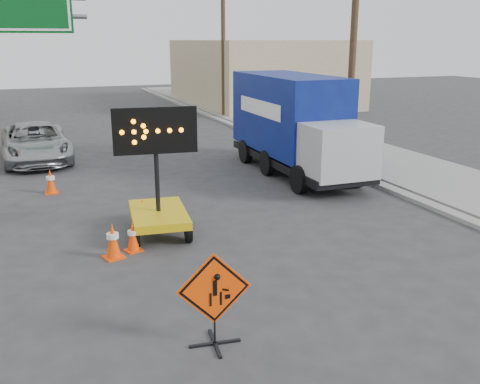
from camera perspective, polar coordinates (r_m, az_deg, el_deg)
ground at (r=9.25m, az=2.35°, el=-14.17°), size 100.00×100.00×0.00m
curb_right at (r=25.06m, az=3.58°, el=5.39°), size 0.40×60.00×0.12m
sidewalk_right at (r=26.10m, az=8.18°, el=5.72°), size 4.00×60.00×0.15m
building_right_far at (r=40.76m, az=2.08°, el=12.65°), size 10.00×14.00×4.60m
utility_pole_near at (r=20.65m, az=12.02°, el=15.74°), size 1.80×0.26×9.00m
utility_pole_far at (r=33.27m, az=-1.80°, el=16.02°), size 1.80×0.26×9.00m
construction_sign at (r=8.38m, az=-2.77°, el=-11.15°), size 1.17×0.83×1.55m
arrow_board at (r=13.25m, az=-8.72°, el=-1.55°), size 1.98×2.34×3.13m
pickup_truck at (r=22.59m, az=-20.98°, el=4.96°), size 2.67×5.44×1.49m
box_truck at (r=19.12m, az=5.86°, el=6.61°), size 2.42×7.29×3.45m
cone_a at (r=12.05m, az=-13.41°, el=-5.05°), size 0.50×0.50×0.82m
cone_b at (r=12.36m, az=-11.36°, el=-4.66°), size 0.44×0.44×0.70m
cone_c at (r=14.09m, az=-10.35°, el=-2.06°), size 0.35×0.35×0.69m
cone_d at (r=17.66m, az=-19.55°, el=1.09°), size 0.43×0.43×0.78m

